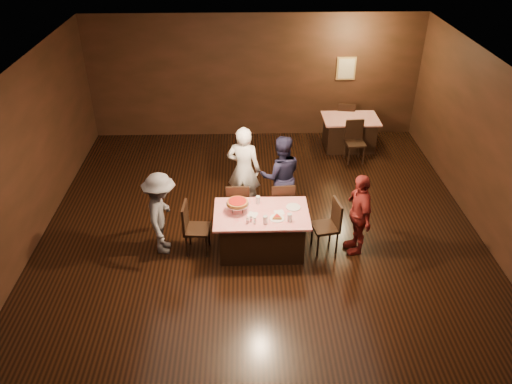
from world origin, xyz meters
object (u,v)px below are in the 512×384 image
chair_far_right (282,203)px  chair_end_left (197,228)px  chair_end_right (325,226)px  pizza_stand (237,203)px  glass_front_right (290,218)px  back_table (349,133)px  glass_back (258,200)px  glass_front_left (265,220)px  diner_grey_knit (161,214)px  plate_empty (293,207)px  main_table (261,231)px  chair_far_left (238,204)px  diner_white_jacket (244,170)px  chair_back_far (345,119)px  diner_navy_hoodie (281,176)px  chair_back_near (355,142)px  diner_red_shirt (359,214)px

chair_far_right → chair_end_left: bearing=23.0°
chair_end_right → pizza_stand: size_ratio=2.50×
pizza_stand → glass_front_right: size_ratio=2.71×
back_table → chair_far_right: 3.67m
chair_far_right → glass_back: (-0.45, -0.45, 0.37)m
glass_front_left → glass_front_right: (0.40, 0.05, 0.00)m
diner_grey_knit → plate_empty: (2.23, 0.10, 0.02)m
main_table → plate_empty: size_ratio=6.40×
chair_far_left → diner_white_jacket: size_ratio=0.54×
main_table → glass_front_left: (0.05, -0.30, 0.46)m
chair_end_left → glass_front_left: size_ratio=6.79×
chair_back_far → diner_navy_hoodie: 3.86m
chair_end_left → plate_empty: (1.65, 0.15, 0.30)m
back_table → chair_back_near: size_ratio=1.37×
chair_far_left → glass_front_right: (0.85, -1.00, 0.37)m
chair_end_left → chair_back_far: same height
main_table → chair_far_right: chair_far_right is taller
main_table → diner_white_jacket: (-0.29, 1.31, 0.49)m
chair_back_far → plate_empty: (-1.71, -4.36, 0.30)m
diner_red_shirt → glass_front_right: 1.21m
back_table → glass_front_right: size_ratio=9.29×
chair_back_far → chair_far_right: bearing=73.5°
chair_far_left → diner_red_shirt: (2.04, -0.79, 0.27)m
glass_front_right → glass_back: size_ratio=1.00×
diner_navy_hoodie → plate_empty: 1.01m
back_table → chair_far_left: chair_far_left is taller
diner_white_jacket → glass_back: size_ratio=12.50×
chair_back_near → diner_red_shirt: 3.32m
diner_white_jacket → diner_navy_hoodie: (0.69, -0.16, -0.06)m
diner_grey_knit → glass_front_left: size_ratio=10.76×
chair_far_left → chair_back_near: same height
main_table → diner_red_shirt: (1.64, -0.04, 0.36)m
diner_white_jacket → glass_front_left: (0.34, -1.61, -0.03)m
back_table → glass_back: size_ratio=9.29×
chair_far_left → glass_front_left: 1.20m
chair_back_near → chair_back_far: size_ratio=1.00×
chair_back_far → glass_back: size_ratio=6.79×
diner_navy_hoodie → glass_back: size_ratio=11.66×
back_table → chair_end_right: 4.08m
back_table → diner_white_jacket: bearing=-134.3°
chair_end_right → diner_white_jacket: (-1.39, 1.31, 0.40)m
main_table → diner_navy_hoodie: (0.40, 1.14, 0.43)m
chair_back_near → chair_far_left: bearing=-141.5°
chair_back_near → diner_white_jacket: bearing=-147.5°
back_table → diner_red_shirt: size_ratio=0.87×
main_table → chair_back_near: bearing=54.9°
chair_back_far → diner_navy_hoodie: bearing=70.9°
plate_empty → back_table: bearing=65.6°
main_table → diner_grey_knit: bearing=178.3°
chair_end_right → plate_empty: size_ratio=3.80×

